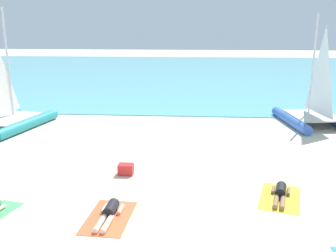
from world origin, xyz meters
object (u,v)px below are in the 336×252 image
cooler_box (126,169)px  sunbather_center_right (281,193)px  towel_center_left (109,217)px  towel_center_right (280,198)px  sailboat_teal (5,111)px  sailboat_blue (314,109)px  sunbather_center_left (110,212)px

cooler_box → sunbather_center_right: bearing=-15.9°
towel_center_left → towel_center_right: same height
sunbather_center_right → cooler_box: size_ratio=3.10×
sailboat_teal → cooler_box: (6.84, -5.43, -0.66)m
towel_center_left → cooler_box: cooler_box is taller
sailboat_teal → towel_center_left: bearing=-38.0°
towel_center_left → towel_center_right: (4.68, 1.51, 0.00)m
cooler_box → sailboat_blue: bearing=41.2°
sailboat_teal → cooler_box: 8.76m
sailboat_blue → towel_center_right: bearing=-119.8°
sailboat_teal → sunbather_center_right: 13.49m
sailboat_blue → towel_center_right: (-3.38, -8.56, -0.80)m
sailboat_teal → cooler_box: size_ratio=11.33×
sunbather_center_right → towel_center_left: bearing=-146.4°
sailboat_teal → towel_center_right: 13.51m
towel_center_right → sunbather_center_right: bearing=75.0°
sunbather_center_left → cooler_box: (-0.10, 2.87, 0.05)m
sunbather_center_left → sunbather_center_right: (4.69, 1.51, 0.00)m
towel_center_left → towel_center_right: size_ratio=1.00×
towel_center_right → sunbather_center_left: bearing=-162.8°
sailboat_teal → towel_center_right: size_ratio=2.98×
towel_center_right → cooler_box: cooler_box is taller
sailboat_blue → towel_center_right: size_ratio=2.85×
sunbather_center_left → sunbather_center_right: size_ratio=1.01×
sailboat_teal → towel_center_left: 10.90m
towel_center_left → sunbather_center_left: bearing=86.3°
sunbather_center_right → sunbather_center_left: bearing=-147.1°
sunbather_center_left → cooler_box: 2.88m
sailboat_teal → towel_center_left: sailboat_teal is taller
sailboat_blue → cooler_box: (-8.15, -7.13, -0.63)m
sailboat_blue → sunbather_center_left: bearing=-137.1°
sunbather_center_left → sunbather_center_right: bearing=21.5°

